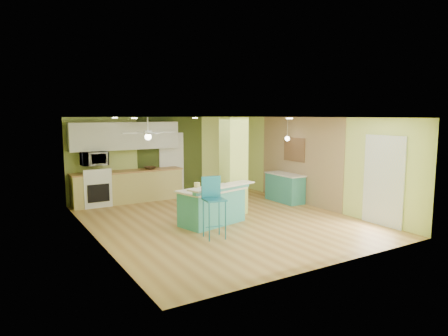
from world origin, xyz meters
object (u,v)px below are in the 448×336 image
at_px(peninsula, 212,205).
at_px(fruit_bowl, 150,168).
at_px(side_counter, 285,188).
at_px(bar_stool, 213,197).
at_px(canister, 197,186).

xyz_separation_m(peninsula, fruit_bowl, (-0.29, 3.29, 0.53)).
relative_size(peninsula, side_counter, 1.45).
distance_m(peninsula, fruit_bowl, 3.35).
bearing_deg(fruit_bowl, bar_stool, -92.82).
height_order(peninsula, side_counter, peninsula).
relative_size(peninsula, bar_stool, 1.47).
distance_m(side_counter, canister, 3.55).
relative_size(fruit_bowl, canister, 2.08).
distance_m(bar_stool, fruit_bowl, 4.20).
height_order(bar_stool, fruit_bowl, bar_stool).
xyz_separation_m(bar_stool, canister, (0.15, 1.01, 0.06)).
xyz_separation_m(peninsula, canister, (-0.34, 0.11, 0.47)).
relative_size(bar_stool, side_counter, 0.99).
relative_size(peninsula, canister, 11.57).
xyz_separation_m(side_counter, fruit_bowl, (-3.34, 2.27, 0.56)).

